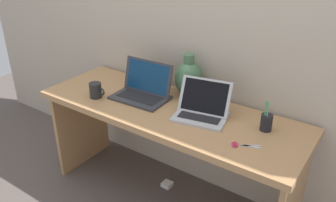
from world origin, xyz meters
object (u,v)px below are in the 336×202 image
object	(u,v)px
coffee_mug	(96,90)
pen_cup	(266,122)
laptop_left	(144,88)
scissors	(240,145)
green_vase	(189,78)
laptop_right	(202,107)
power_brick	(167,184)

from	to	relation	value
coffee_mug	pen_cup	size ratio (longest dim) A/B	0.66
laptop_left	pen_cup	xyz separation A→B (m)	(0.81, 0.04, -0.01)
scissors	coffee_mug	bearing A→B (deg)	-179.34
laptop_left	green_vase	size ratio (longest dim) A/B	1.29
laptop_left	scissors	bearing A→B (deg)	-12.97
laptop_right	coffee_mug	world-z (taller)	laptop_right
scissors	power_brick	size ratio (longest dim) A/B	2.04
green_vase	scissors	size ratio (longest dim) A/B	1.97
laptop_left	power_brick	xyz separation A→B (m)	(0.15, 0.05, -0.76)
green_vase	power_brick	distance (m)	0.83
laptop_left	power_brick	distance (m)	0.77
coffee_mug	power_brick	world-z (taller)	coffee_mug
green_vase	power_brick	bearing A→B (deg)	-120.57
laptop_left	green_vase	bearing A→B (deg)	39.19
laptop_right	scissors	xyz separation A→B (m)	(0.32, -0.16, -0.05)
laptop_left	coffee_mug	world-z (taller)	laptop_left
green_vase	coffee_mug	world-z (taller)	green_vase
laptop_left	coffee_mug	size ratio (longest dim) A/B	3.06
pen_cup	scissors	distance (m)	0.23
coffee_mug	pen_cup	distance (m)	1.08
power_brick	green_vase	bearing A→B (deg)	59.43
laptop_left	pen_cup	bearing A→B (deg)	3.11
laptop_left	laptop_right	world-z (taller)	laptop_left
laptop_left	pen_cup	size ratio (longest dim) A/B	2.02
laptop_right	pen_cup	size ratio (longest dim) A/B	1.89
laptop_left	laptop_right	bearing A→B (deg)	-1.56
green_vase	coffee_mug	distance (m)	0.60
laptop_left	scissors	distance (m)	0.78
laptop_left	coffee_mug	distance (m)	0.31
coffee_mug	power_brick	xyz separation A→B (m)	(0.39, 0.24, -0.75)
coffee_mug	laptop_left	bearing A→B (deg)	37.28
green_vase	coffee_mug	xyz separation A→B (m)	(-0.47, -0.37, -0.07)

